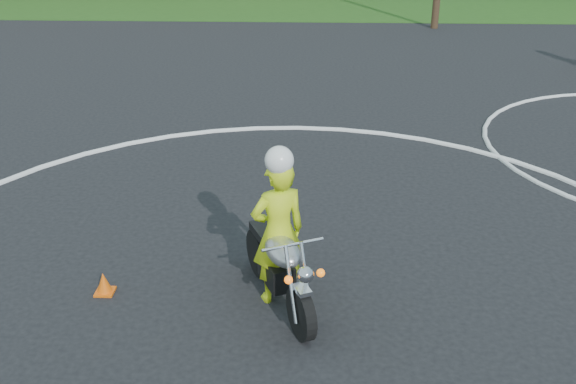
{
  "coord_description": "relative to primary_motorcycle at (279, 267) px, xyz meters",
  "views": [
    {
      "loc": [
        0.33,
        -4.56,
        4.78
      ],
      "look_at": [
        0.01,
        3.31,
        1.1
      ],
      "focal_mm": 40.0,
      "sensor_mm": 36.0,
      "label": 1
    }
  ],
  "objects": [
    {
      "name": "grass_strip",
      "position": [
        0.05,
        24.73,
        -0.55
      ],
      "size": [
        120.0,
        10.0,
        0.02
      ],
      "primitive_type": "cube",
      "color": "#1E4714",
      "rests_on": "ground"
    },
    {
      "name": "course_markings",
      "position": [
        2.22,
        2.08,
        -0.55
      ],
      "size": [
        19.05,
        19.05,
        0.12
      ],
      "color": "silver",
      "rests_on": "ground"
    },
    {
      "name": "primary_motorcycle",
      "position": [
        0.0,
        0.0,
        0.0
      ],
      "size": [
        1.07,
        2.04,
        1.14
      ],
      "rotation": [
        0.0,
        0.0,
        0.42
      ],
      "color": "black",
      "rests_on": "ground"
    },
    {
      "name": "traffic_cones",
      "position": [
        2.96,
        -0.2,
        -0.42
      ],
      "size": [
        12.04,
        12.42,
        0.3
      ],
      "color": "#F85E0D",
      "rests_on": "ground"
    },
    {
      "name": "rider_primary_grp",
      "position": [
        -0.02,
        0.13,
        0.47
      ],
      "size": [
        0.83,
        0.71,
        2.12
      ],
      "rotation": [
        0.0,
        0.0,
        0.42
      ],
      "color": "#CBE518",
      "rests_on": "ground"
    }
  ]
}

